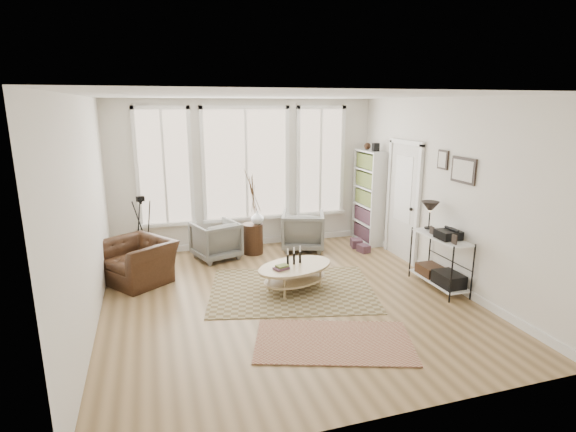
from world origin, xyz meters
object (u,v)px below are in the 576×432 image
object	(u,v)px
bookcase	(369,197)
accent_chair	(138,261)
coffee_table	(295,271)
armchair_left	(216,240)
armchair_right	(303,231)
side_table	(252,214)
low_shelf	(440,256)

from	to	relation	value
bookcase	accent_chair	bearing A→B (deg)	-169.22
coffee_table	accent_chair	world-z (taller)	accent_chair
armchair_left	armchair_right	xyz separation A→B (m)	(1.72, 0.05, 0.03)
armchair_left	accent_chair	bearing A→B (deg)	10.30
armchair_left	accent_chair	xyz separation A→B (m)	(-1.36, -0.75, -0.01)
bookcase	side_table	xyz separation A→B (m)	(-2.45, -0.03, -0.17)
low_shelf	coffee_table	distance (m)	2.26
armchair_right	accent_chair	bearing A→B (deg)	33.80
armchair_right	side_table	world-z (taller)	side_table
armchair_right	bookcase	bearing A→B (deg)	-157.93
bookcase	accent_chair	xyz separation A→B (m)	(-4.53, -0.86, -0.62)
armchair_left	accent_chair	world-z (taller)	armchair_left
side_table	accent_chair	size ratio (longest dim) A/B	1.56
low_shelf	side_table	size ratio (longest dim) A/B	0.80
coffee_table	side_table	distance (m)	1.98
armchair_left	accent_chair	size ratio (longest dim) A/B	0.74
coffee_table	bookcase	bearing A→B (deg)	41.08
coffee_table	armchair_right	world-z (taller)	armchair_right
bookcase	armchair_left	size ratio (longest dim) A/B	2.67
coffee_table	armchair_left	world-z (taller)	armchair_left
side_table	accent_chair	xyz separation A→B (m)	(-2.08, -0.83, -0.44)
low_shelf	armchair_right	distance (m)	2.82
bookcase	side_table	bearing A→B (deg)	-179.23
coffee_table	armchair_left	distance (m)	2.05
armchair_left	side_table	xyz separation A→B (m)	(0.72, 0.08, 0.43)
bookcase	side_table	size ratio (longest dim) A/B	1.26
coffee_table	armchair_left	size ratio (longest dim) A/B	1.86
low_shelf	armchair_left	world-z (taller)	low_shelf
low_shelf	coffee_table	size ratio (longest dim) A/B	0.91
low_shelf	side_table	world-z (taller)	side_table
armchair_right	accent_chair	distance (m)	3.19
armchair_left	low_shelf	bearing A→B (deg)	123.97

